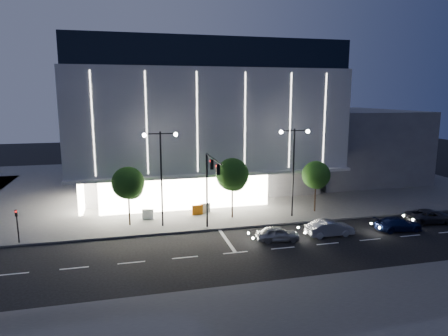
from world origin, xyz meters
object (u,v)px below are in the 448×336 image
Objects in this scene: barrier_c at (197,210)px; tree_left at (128,185)px; ped_signal_far at (17,223)px; tree_right at (316,176)px; traffic_mast at (210,179)px; car_fourth at (430,216)px; street_lamp_east at (294,159)px; street_lamp_west at (161,165)px; barrier_b at (148,214)px; barrier_d at (205,208)px; tree_mid at (233,176)px; car_lead at (278,234)px; car_third at (398,224)px; car_second at (330,228)px.

tree_left is at bearing -169.82° from barrier_c.
tree_right reaches higher than ped_signal_far.
traffic_mast is 6.94m from barrier_c.
car_fourth is (21.35, -2.13, -4.38)m from traffic_mast.
street_lamp_west is at bearing 180.00° from street_lamp_east.
traffic_mast is 0.79× the size of street_lamp_east.
tree_left is at bearing 152.16° from traffic_mast.
barrier_b is 1.00× the size of barrier_d.
tree_mid reaches higher than barrier_b.
traffic_mast is 1.92× the size of car_lead.
street_lamp_east is 2.10× the size of car_third.
ped_signal_far is 21.64m from car_lead.
tree_right is at bearing 5.14° from ped_signal_far.
traffic_mast reaches higher than car_lead.
street_lamp_west is 7.74m from barrier_d.
ped_signal_far is 28.21m from tree_right.
barrier_c is (3.77, 2.72, -5.31)m from street_lamp_west.
car_third is (13.79, -7.07, -3.71)m from tree_mid.
barrier_c is at bearing 92.43° from traffic_mast.
car_second is (14.05, -5.79, -5.26)m from street_lamp_west.
car_second is (10.05, -3.13, -4.33)m from traffic_mast.
barrier_b is 5.00m from barrier_c.
car_second is at bearing -13.62° from barrier_b.
street_lamp_west reaches higher than car_third.
tree_right reaches higher than barrier_d.
barrier_c and barrier_d have the same top height.
barrier_c is at bearing 38.88° from car_lead.
car_third is 19.17m from barrier_c.
traffic_mast is at bearing 82.82° from car_third.
barrier_b and barrier_d have the same top height.
car_second is 3.84× the size of barrier_d.
tree_left reaches higher than barrier_c.
car_fourth is at bearing -5.69° from traffic_mast.
car_lead is (-3.84, -5.87, -5.33)m from street_lamp_east.
tree_right reaches higher than barrier_b.
street_lamp_east is 6.27m from tree_mid.
barrier_b is (-22.04, 8.46, 0.03)m from car_third.
ped_signal_far reaches higher than car_fourth.
street_lamp_west is 1.00× the size of street_lamp_east.
car_fourth reaches higher than car_third.
tree_mid reaches higher than ped_signal_far.
barrier_c is (-3.26, 1.70, -3.68)m from tree_mid.
ped_signal_far is 17.34m from barrier_d.
barrier_b is at bearing 170.39° from street_lamp_east.
barrier_b is at bearing 175.40° from tree_right.
car_second is 3.84× the size of barrier_b.
ped_signal_far is 37.51m from car_fourth.
street_lamp_west reaches higher than barrier_c.
barrier_b is at bearing 38.40° from tree_left.
tree_left is at bearing 176.35° from street_lamp_east.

